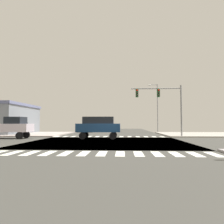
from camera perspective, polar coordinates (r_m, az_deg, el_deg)
ground at (r=19.02m, az=-1.34°, el=-8.13°), size 90.00×90.00×0.05m
sidewalk_corner_ne at (r=33.04m, az=23.54°, el=-5.55°), size 12.00×12.00×0.14m
sidewalk_corner_nw at (r=34.11m, az=-22.20°, el=-5.50°), size 12.00×12.00×0.14m
crosswalk_near at (r=11.82m, az=-5.21°, el=-11.09°), size 13.50×2.00×0.01m
crosswalk_far at (r=26.29m, az=-0.72°, el=-6.66°), size 13.50×2.00×0.01m
traffic_signal_mast at (r=26.40m, az=13.18°, el=3.53°), size 6.15×0.55×6.31m
street_lamp at (r=39.40m, az=11.87°, el=2.19°), size 1.78×0.32×8.82m
suv_nearside_1 at (r=22.54m, az=-3.65°, el=-3.72°), size 4.60×1.96×2.34m
pickup_farside_1 at (r=40.14m, az=-6.32°, el=-3.56°), size 2.00×5.10×2.35m
suv_queued_2 at (r=47.01m, az=-1.28°, el=-3.37°), size 1.96×4.60×2.34m
pickup_trailing_2 at (r=25.56m, az=-26.03°, el=-3.57°), size 5.10×2.00×2.35m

